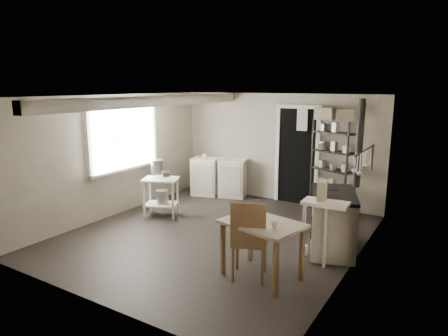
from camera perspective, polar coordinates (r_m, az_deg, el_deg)
The scene contains 31 objects.
floor at distance 6.79m, azimuth -1.34°, elevation -9.57°, with size 5.00×5.00×0.00m, color black.
ceiling at distance 6.33m, azimuth -1.44°, elevation 10.21°, with size 5.00×5.00×0.00m, color white.
wall_back at distance 8.64m, azimuth 7.67°, elevation 2.88°, with size 4.50×0.02×2.30m, color #A19989.
wall_front at distance 4.64m, azimuth -18.51°, elevation -5.45°, with size 4.50×0.02×2.30m, color #A19989.
wall_left at distance 7.90m, azimuth -15.24°, elevation 1.73°, with size 0.02×5.00×2.30m, color #A19989.
wall_right at distance 5.60m, azimuth 18.34°, elevation -2.50°, with size 0.02×5.00×2.30m, color #A19989.
window at distance 7.96m, azimuth -14.18°, elevation 4.41°, with size 0.12×1.76×1.28m, color white, non-canonical shape.
doorway at distance 8.46m, azimuth 10.34°, elevation 1.58°, with size 0.96×0.10×2.08m, color white, non-canonical shape.
ceiling_beam at distance 7.06m, azimuth -9.75°, elevation 9.40°, with size 0.18×5.00×0.18m, color white, non-canonical shape.
wallpaper_panel at distance 5.60m, azimuth 18.24°, elevation -2.49°, with size 0.01×5.00×2.30m, color #BEAF9A, non-canonical shape.
utensil_rail at distance 6.11m, azimuth 19.36°, elevation 2.42°, with size 0.06×1.20×0.44m, color #A5A6A8, non-canonical shape.
prep_table at distance 7.73m, azimuth -8.97°, elevation -3.92°, with size 0.65×0.46×0.74m, color white, non-canonical shape.
stockpot at distance 7.74m, azimuth -9.52°, elevation 0.20°, with size 0.24×0.24×0.26m, color #A5A6A8.
saucepan at distance 7.49m, azimuth -8.30°, elevation -0.84°, with size 0.17×0.17×0.09m, color #A5A6A8.
bucket at distance 7.72m, azimuth -8.81°, elevation -4.05°, with size 0.23×0.23×0.25m, color #A5A6A8.
base_cabinets at distance 9.04m, azimuth -0.68°, elevation -1.07°, with size 1.29×0.55×0.85m, color beige, non-canonical shape.
mixing_bowl at distance 8.84m, azimuth -0.33°, elevation 1.89°, with size 0.27×0.27×0.07m, color silver.
counter_cup at distance 9.04m, azimuth -2.85°, elevation 2.20°, with size 0.12×0.12×0.10m, color silver.
shelf_rack at distance 8.06m, azimuth 15.33°, elevation 0.48°, with size 0.86×0.34×1.82m, color black, non-canonical shape.
shelf_jar at distance 8.13m, azimuth 13.55°, elevation 3.59°, with size 0.08×0.08×0.17m, color silver.
storage_box_a at distance 7.98m, azimuth 14.30°, elevation 8.10°, with size 0.34×0.30×0.24m, color beige.
storage_box_b at distance 7.92m, azimuth 16.80°, elevation 7.80°, with size 0.31×0.29×0.20m, color beige.
stove at distance 6.31m, azimuth 15.23°, elevation -7.44°, with size 0.63×1.14×0.90m, color beige, non-canonical shape.
stovepipe at distance 6.48m, azimuth 18.77°, elevation 3.32°, with size 0.11×0.11×1.36m, color black, non-canonical shape.
side_ledge at distance 5.69m, azimuth 14.06°, elevation -9.64°, with size 0.61×0.33×0.94m, color white, non-canonical shape.
oats_box at distance 5.55m, azimuth 13.80°, elevation -3.85°, with size 0.11×0.19×0.28m, color beige.
work_table at distance 5.30m, azimuth 5.41°, elevation -11.56°, with size 1.00×0.70×0.76m, color beige, non-canonical shape.
table_cup at distance 4.95m, azimuth 7.20°, elevation -8.07°, with size 0.09×0.09×0.08m, color silver.
chair at distance 5.26m, azimuth 3.69°, elevation -10.47°, with size 0.44×0.46×1.07m, color brown, non-canonical shape.
flour_sack at distance 7.91m, azimuth 15.92°, elevation -5.08°, with size 0.39×0.33×0.47m, color silver.
floor_crock at distance 6.17m, azimuth 11.38°, elevation -11.34°, with size 0.11×0.11×0.14m, color silver.
Camera 1 is at (3.44, -5.31, 2.48)m, focal length 32.00 mm.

